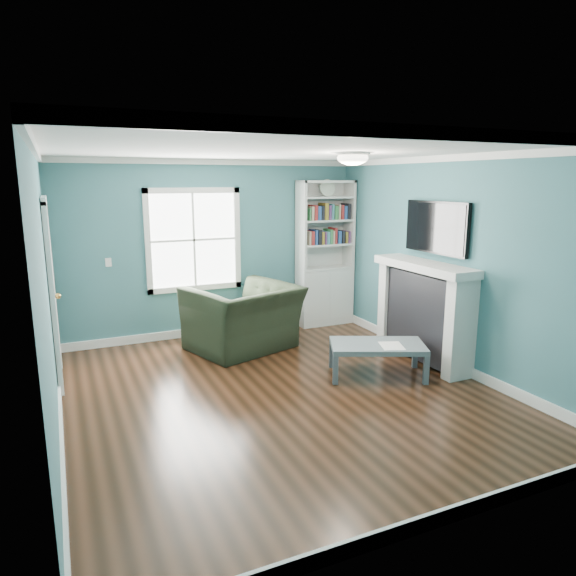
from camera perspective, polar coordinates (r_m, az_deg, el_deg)
name	(u,v)px	position (r m, az deg, el deg)	size (l,w,h in m)	color
floor	(282,393)	(5.79, -0.71, -11.56)	(5.00, 5.00, 0.00)	black
room_walls	(281,251)	(5.36, -0.75, 4.15)	(5.00, 5.00, 5.00)	teal
trim	(281,283)	(5.41, -0.74, 0.53)	(4.50, 5.00, 2.60)	white
window	(194,240)	(7.62, -10.42, 5.27)	(1.40, 0.06, 1.50)	white
bookshelf	(325,268)	(8.27, 4.08, 2.27)	(0.90, 0.35, 2.31)	silver
fireplace	(424,313)	(6.79, 14.86, -2.72)	(0.44, 1.58, 1.30)	black
tv	(436,228)	(6.69, 16.16, 6.47)	(0.06, 1.10, 0.65)	black
door	(52,291)	(6.38, -24.76, -0.33)	(0.12, 0.98, 2.17)	silver
ceiling_fixture	(353,157)	(5.82, 7.21, 14.23)	(0.38, 0.38, 0.15)	white
light_switch	(108,262)	(7.45, -19.33, 2.71)	(0.08, 0.01, 0.12)	white
recliner	(243,307)	(7.05, -5.01, -2.15)	(1.36, 0.89, 1.19)	black
coffee_table	(377,348)	(6.24, 9.91, -6.55)	(1.25, 1.01, 0.40)	#505860
paper_sheet	(392,346)	(6.16, 11.45, -6.31)	(0.25, 0.32, 0.00)	white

